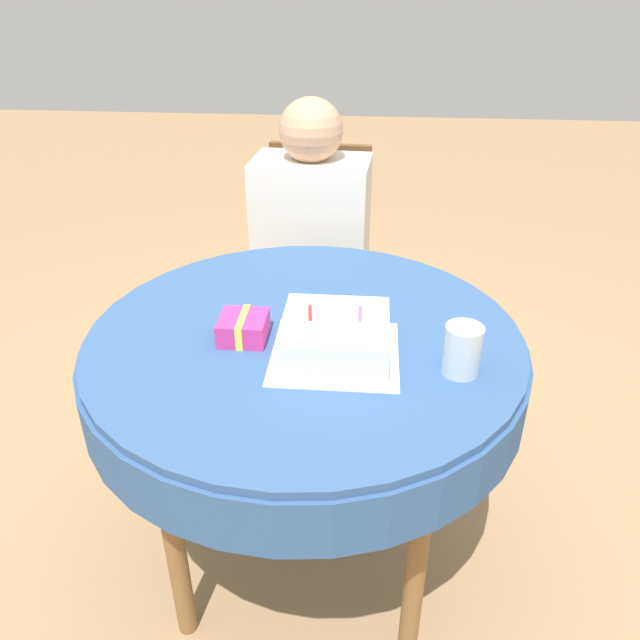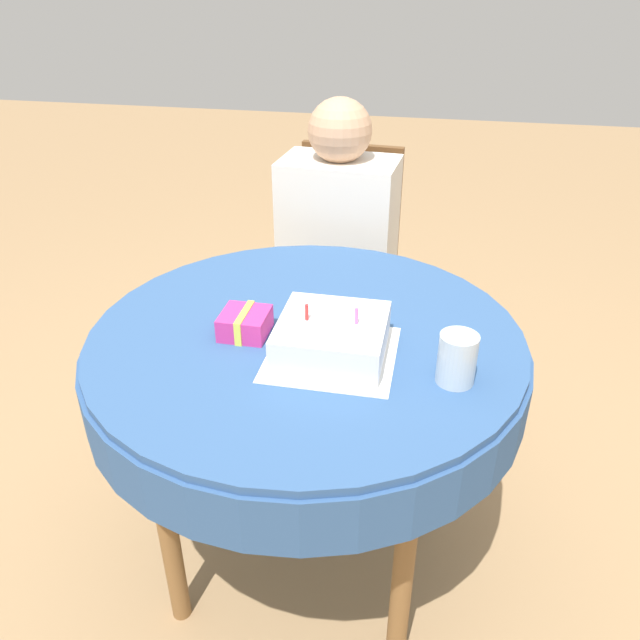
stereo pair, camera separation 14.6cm
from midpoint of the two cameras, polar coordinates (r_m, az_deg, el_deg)
The scene contains 8 objects.
ground_plane at distance 2.01m, azimuth 1.17°, elevation -19.94°, with size 12.00×12.00×0.00m, color #A37F56.
dining_table at distance 1.56m, azimuth 1.43°, elevation -3.99°, with size 1.07×1.07×0.76m.
chair at distance 2.40m, azimuth 3.83°, elevation 4.58°, with size 0.45×0.45×0.96m.
person at distance 2.24m, azimuth 3.46°, elevation 8.01°, with size 0.42×0.37×1.16m.
napkin at distance 1.43m, azimuth 4.02°, elevation -3.19°, with size 0.29×0.29×0.00m.
birthday_cake at distance 1.41m, azimuth 4.08°, elevation -1.69°, with size 0.24×0.24×0.12m.
drinking_glass at distance 1.36m, azimuth 15.46°, elevation -3.53°, with size 0.08×0.08×0.11m.
gift_box at distance 1.49m, azimuth -4.12°, elevation -0.38°, with size 0.11×0.12×0.06m.
Camera 2 is at (0.29, -1.26, 1.54)m, focal length 35.00 mm.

